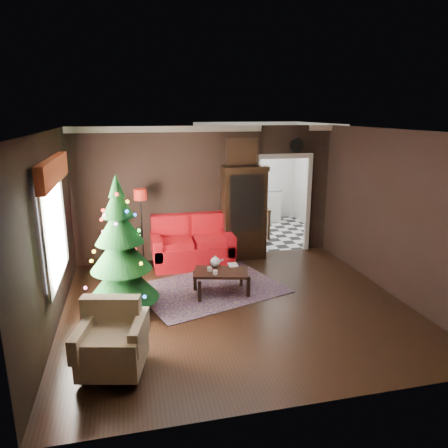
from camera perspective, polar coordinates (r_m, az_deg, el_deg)
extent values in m
plane|color=black|center=(6.99, 1.69, -11.04)|extent=(5.50, 5.50, 0.00)
plane|color=white|center=(6.28, 1.89, 12.56)|extent=(5.50, 5.50, 0.00)
plane|color=black|center=(8.87, -2.33, 4.17)|extent=(5.50, 0.00, 5.50)
plane|color=black|center=(4.25, 10.46, -8.34)|extent=(5.50, 0.00, 5.50)
plane|color=black|center=(6.40, -22.80, -1.31)|extent=(0.00, 5.50, 5.50)
plane|color=black|center=(7.65, 22.13, 1.30)|extent=(0.00, 5.50, 5.50)
cube|color=white|center=(6.57, -22.22, -0.39)|extent=(0.05, 1.60, 1.40)
cube|color=#9E3921|center=(6.40, -22.24, 6.75)|extent=(0.12, 2.10, 0.35)
plane|color=silver|center=(11.03, 4.99, -1.18)|extent=(3.00, 3.00, 0.00)
cube|color=white|center=(12.06, 3.05, 8.48)|extent=(0.70, 0.06, 0.70)
cube|color=#2D2128|center=(7.59, -1.83, -8.80)|extent=(2.84, 2.41, 0.01)
cylinder|color=silver|center=(7.23, -1.98, -6.16)|extent=(0.10, 0.10, 0.07)
cylinder|color=white|center=(7.08, -1.19, -6.61)|extent=(0.10, 0.10, 0.07)
imported|color=#907255|center=(7.43, 0.61, -4.91)|extent=(0.16, 0.02, 0.22)
cylinder|color=silver|center=(9.26, 9.82, 10.54)|extent=(0.32, 0.32, 0.06)
cube|color=#B97A40|center=(8.88, 2.50, 9.72)|extent=(0.62, 0.05, 0.52)
cube|color=silver|center=(12.03, 3.29, 2.42)|extent=(1.80, 0.60, 0.90)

